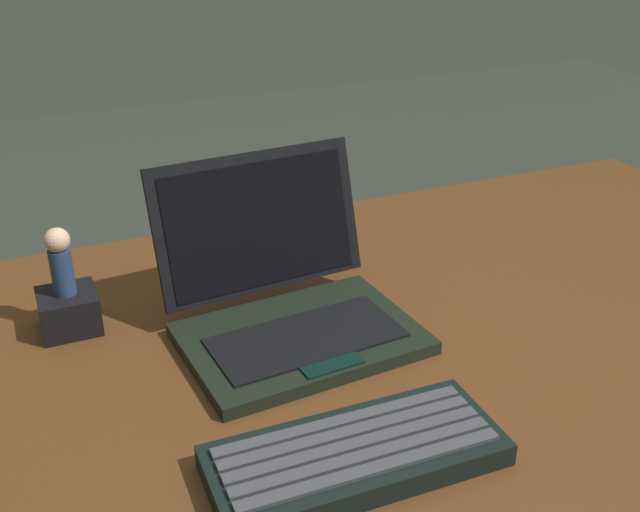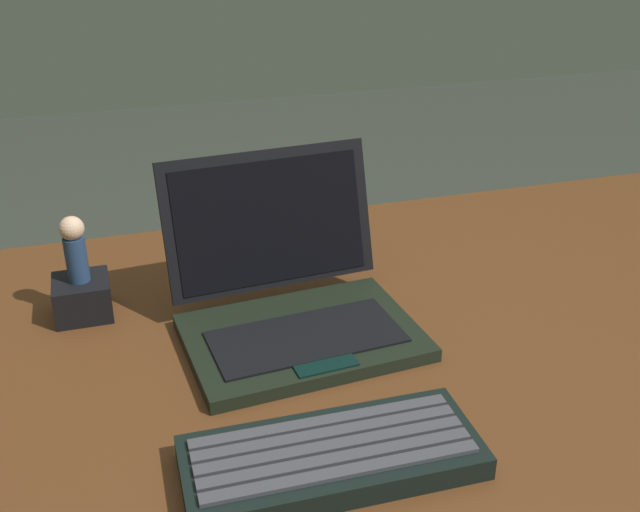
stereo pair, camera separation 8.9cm
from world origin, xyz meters
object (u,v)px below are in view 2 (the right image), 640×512
at_px(laptop_front, 292,301).
at_px(figurine, 75,247).
at_px(figurine_stand, 83,297).
at_px(external_keyboard, 332,456).

relative_size(laptop_front, figurine, 3.33).
xyz_separation_m(figurine_stand, figurine, (0.00, 0.00, 0.07)).
height_order(laptop_front, figurine_stand, laptop_front).
bearing_deg(external_keyboard, figurine, 120.67).
distance_m(external_keyboard, figurine, 0.45).
bearing_deg(figurine, laptop_front, -24.94).
height_order(laptop_front, figurine, laptop_front).
bearing_deg(external_keyboard, laptop_front, 83.21).
bearing_deg(figurine_stand, external_keyboard, -59.33).
xyz_separation_m(laptop_front, figurine_stand, (-0.26, 0.12, -0.02)).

